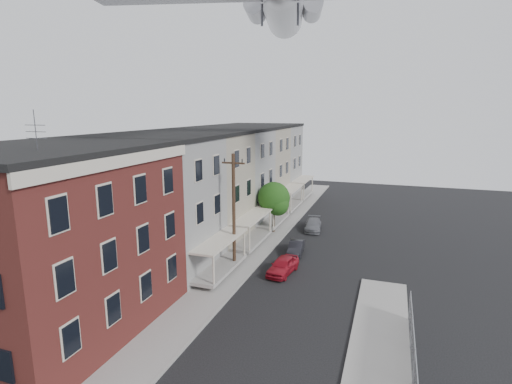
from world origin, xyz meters
TOP-DOWN VIEW (x-y plane):
  - sidewalk_left at (-5.50, 24.00)m, footprint 3.00×62.00m
  - curb_left at (-4.05, 24.00)m, footprint 0.15×62.00m
  - corner_building at (-12.00, 7.00)m, footprint 10.31×12.30m
  - row_house_a at (-11.96, 16.50)m, footprint 11.98×7.00m
  - row_house_b at (-11.96, 23.50)m, footprint 11.98×7.00m
  - row_house_c at (-11.96, 30.50)m, footprint 11.98×7.00m
  - row_house_d at (-11.96, 37.50)m, footprint 11.98×7.00m
  - row_house_e at (-11.96, 44.50)m, footprint 11.98×7.00m
  - utility_pole at (-5.60, 18.00)m, footprint 1.80×0.26m
  - street_tree at (-5.27, 27.92)m, footprint 3.22×3.20m
  - car_near at (-1.80, 18.36)m, footprint 1.97×3.91m
  - car_mid at (-1.86, 22.86)m, footprint 1.48×3.42m
  - car_far at (-1.80, 30.21)m, footprint 2.09×4.07m

SIDE VIEW (x-z plane):
  - sidewalk_left at x=-5.50m, z-range 0.00..0.12m
  - curb_left at x=-4.05m, z-range 0.00..0.14m
  - car_mid at x=-1.86m, z-range 0.00..1.09m
  - car_far at x=-1.80m, z-range 0.00..1.13m
  - car_near at x=-1.80m, z-range 0.00..1.28m
  - street_tree at x=-5.27m, z-range 0.85..6.05m
  - utility_pole at x=-5.60m, z-range 0.17..9.17m
  - row_house_a at x=-11.96m, z-range -0.02..10.28m
  - row_house_b at x=-11.96m, z-range -0.02..10.28m
  - row_house_c at x=-11.96m, z-range -0.02..10.28m
  - row_house_d at x=-11.96m, z-range -0.02..10.28m
  - row_house_e at x=-11.96m, z-range -0.02..10.28m
  - corner_building at x=-12.00m, z-range -0.91..11.24m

